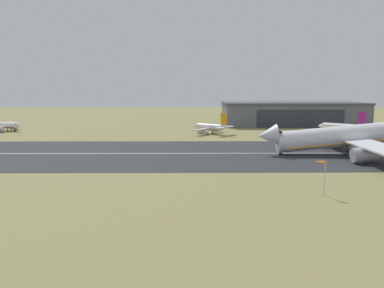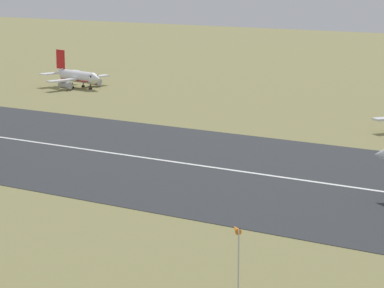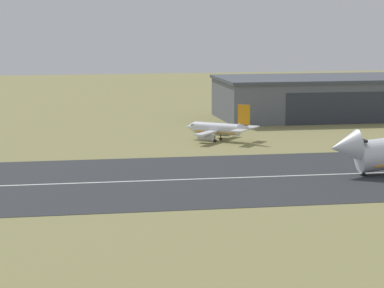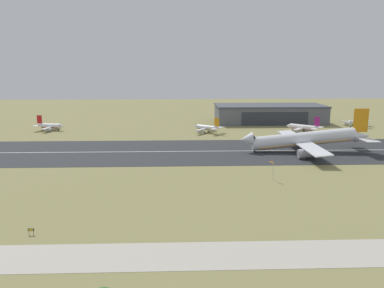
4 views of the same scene
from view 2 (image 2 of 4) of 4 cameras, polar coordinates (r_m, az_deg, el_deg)
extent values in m
cube|color=#2B2D30|center=(138.58, -0.29, -1.26)|extent=(424.73, 51.09, 0.06)
cube|color=silver|center=(138.57, -0.29, -1.24)|extent=(382.26, 0.70, 0.01)
cylinder|color=white|center=(226.76, -7.14, 4.22)|extent=(11.77, 4.81, 2.81)
cone|color=white|center=(221.42, -5.99, 4.08)|extent=(2.99, 3.22, 2.81)
cone|color=white|center=(232.46, -8.31, 4.49)|extent=(3.77, 3.09, 2.53)
cube|color=black|center=(222.41, -6.23, 4.25)|extent=(1.51, 2.55, 0.44)
cube|color=red|center=(226.86, -7.14, 4.03)|extent=(10.62, 4.46, 0.20)
cube|color=white|center=(223.35, -8.16, 3.96)|extent=(3.44, 8.07, 0.40)
cylinder|color=#A8A8B2|center=(223.55, -7.96, 3.69)|extent=(3.91, 2.37, 1.74)
cube|color=white|center=(230.02, -6.08, 4.22)|extent=(3.44, 8.07, 0.40)
cylinder|color=#A8A8B2|center=(229.44, -6.12, 3.92)|extent=(3.91, 2.37, 1.74)
cube|color=red|center=(231.72, -8.25, 5.29)|extent=(3.06, 0.82, 4.78)
cube|color=white|center=(230.23, -8.99, 4.38)|extent=(3.40, 4.71, 0.24)
cube|color=white|center=(234.58, -7.60, 4.54)|extent=(3.40, 4.71, 0.24)
cylinder|color=black|center=(223.56, -6.39, 3.60)|extent=(0.24, 0.24, 1.39)
cylinder|color=black|center=(223.62, -6.39, 3.48)|extent=(0.84, 0.84, 0.44)
cylinder|color=black|center=(226.18, -7.50, 3.66)|extent=(0.24, 0.24, 1.39)
cylinder|color=black|center=(226.24, -7.50, 3.54)|extent=(0.84, 0.84, 0.44)
cylinder|color=black|center=(228.29, -6.84, 3.74)|extent=(0.24, 0.24, 1.39)
cylinder|color=black|center=(228.35, -6.84, 3.63)|extent=(0.84, 0.84, 0.44)
cylinder|color=#B7B7BC|center=(83.59, 2.93, -7.47)|extent=(0.14, 0.14, 6.28)
cone|color=orange|center=(83.78, 2.78, -5.35)|extent=(1.79, 1.87, 0.60)
camera|label=1|loc=(65.34, -52.54, -2.70)|focal=35.00mm
camera|label=3|loc=(112.64, -83.50, 2.18)|focal=85.00mm
camera|label=4|loc=(87.15, -92.42, 4.30)|focal=35.00mm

